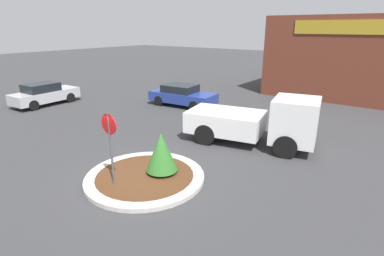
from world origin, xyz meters
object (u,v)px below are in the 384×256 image
at_px(stop_sign, 110,137).
at_px(parked_sedan_silver, 44,94).
at_px(utility_truck, 258,122).
at_px(parked_sedan_blue, 182,95).

height_order(stop_sign, parked_sedan_silver, stop_sign).
relative_size(utility_truck, parked_sedan_blue, 1.29).
xyz_separation_m(stop_sign, parked_sedan_blue, (-4.96, 10.08, -1.06)).
distance_m(stop_sign, parked_sedan_silver, 13.62).
relative_size(stop_sign, parked_sedan_silver, 0.58).
distance_m(stop_sign, utility_truck, 6.81).
xyz_separation_m(parked_sedan_blue, parked_sedan_silver, (-7.80, -5.43, 0.03)).
bearing_deg(parked_sedan_silver, utility_truck, -86.12).
bearing_deg(parked_sedan_blue, utility_truck, -31.99).
distance_m(parked_sedan_blue, parked_sedan_silver, 9.51).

